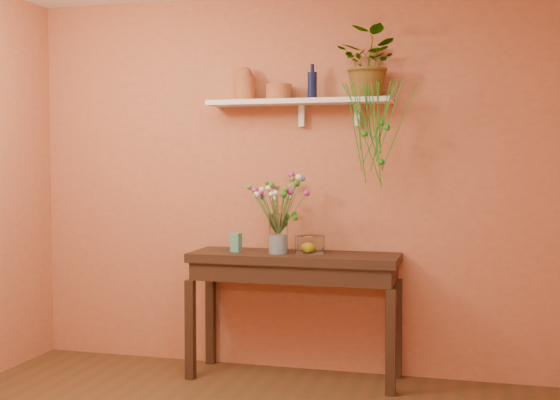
# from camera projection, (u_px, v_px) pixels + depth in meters

# --- Properties ---
(room) EXTENTS (4.04, 4.04, 2.70)m
(room) POSITION_uv_depth(u_px,v_px,m) (192.00, 195.00, 3.31)
(room) COLOR #53331C
(room) RESTS_ON ground
(sideboard) EXTENTS (1.44, 0.46, 0.87)m
(sideboard) POSITION_uv_depth(u_px,v_px,m) (294.00, 271.00, 5.02)
(sideboard) COLOR #311E15
(sideboard) RESTS_ON ground
(wall_shelf) EXTENTS (1.30, 0.24, 0.19)m
(wall_shelf) POSITION_uv_depth(u_px,v_px,m) (300.00, 103.00, 5.08)
(wall_shelf) COLOR white
(wall_shelf) RESTS_ON room
(terracotta_jug) EXTENTS (0.17, 0.17, 0.24)m
(terracotta_jug) POSITION_uv_depth(u_px,v_px,m) (245.00, 85.00, 5.18)
(terracotta_jug) COLOR #A75A2F
(terracotta_jug) RESTS_ON wall_shelf
(terracotta_pot) EXTENTS (0.19, 0.19, 0.11)m
(terracotta_pot) POSITION_uv_depth(u_px,v_px,m) (279.00, 92.00, 5.12)
(terracotta_pot) COLOR #A75A2F
(terracotta_pot) RESTS_ON wall_shelf
(blue_bottle) EXTENTS (0.08, 0.08, 0.24)m
(blue_bottle) POSITION_uv_depth(u_px,v_px,m) (312.00, 85.00, 5.04)
(blue_bottle) COLOR #0C1436
(blue_bottle) RESTS_ON wall_shelf
(spider_plant) EXTENTS (0.52, 0.49, 0.46)m
(spider_plant) POSITION_uv_depth(u_px,v_px,m) (370.00, 63.00, 4.92)
(spider_plant) COLOR #217817
(spider_plant) RESTS_ON wall_shelf
(plant_fronds) EXTENTS (0.49, 0.24, 0.69)m
(plant_fronds) POSITION_uv_depth(u_px,v_px,m) (375.00, 129.00, 4.79)
(plant_fronds) COLOR #217817
(plant_fronds) RESTS_ON wall_shelf
(glass_vase) EXTENTS (0.13, 0.13, 0.27)m
(glass_vase) POSITION_uv_depth(u_px,v_px,m) (278.00, 237.00, 4.98)
(glass_vase) COLOR white
(glass_vase) RESTS_ON sideboard
(bouquet) EXTENTS (0.45, 0.47, 0.43)m
(bouquet) POSITION_uv_depth(u_px,v_px,m) (281.00, 196.00, 4.98)
(bouquet) COLOR #386B28
(bouquet) RESTS_ON glass_vase
(glass_bowl) EXTENTS (0.20, 0.20, 0.12)m
(glass_bowl) POSITION_uv_depth(u_px,v_px,m) (310.00, 245.00, 4.99)
(glass_bowl) COLOR white
(glass_bowl) RESTS_ON sideboard
(lemon) EXTENTS (0.07, 0.07, 0.07)m
(lemon) POSITION_uv_depth(u_px,v_px,m) (309.00, 247.00, 4.99)
(lemon) COLOR yellow
(lemon) RESTS_ON glass_bowl
(carton) EXTENTS (0.08, 0.06, 0.13)m
(carton) POSITION_uv_depth(u_px,v_px,m) (236.00, 243.00, 5.07)
(carton) COLOR teal
(carton) RESTS_ON sideboard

